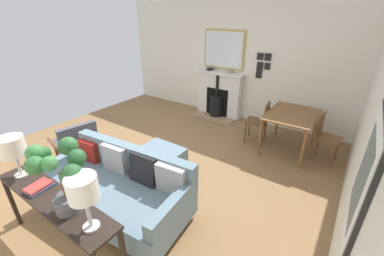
# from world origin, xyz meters

# --- Properties ---
(ground_plane) EXTENTS (5.71, 5.77, 0.01)m
(ground_plane) POSITION_xyz_m (0.00, 0.00, -0.00)
(ground_plane) COLOR olive
(wall_back) EXTENTS (5.71, 0.12, 2.64)m
(wall_back) POSITION_xyz_m (0.00, 2.89, 1.32)
(wall_back) COLOR silver
(wall_back) RESTS_ON ground
(wall_left) EXTENTS (0.12, 5.77, 2.64)m
(wall_left) POSITION_xyz_m (-2.85, 0.00, 1.32)
(wall_left) COLOR silver
(wall_left) RESTS_ON ground
(fireplace) EXTENTS (0.58, 1.20, 1.09)m
(fireplace) POSITION_xyz_m (-2.64, -0.10, 0.49)
(fireplace) COLOR #9E7A5B
(fireplace) RESTS_ON ground
(mirror_over_mantel) EXTENTS (0.04, 1.02, 0.87)m
(mirror_over_mantel) POSITION_xyz_m (-2.77, -0.10, 1.58)
(mirror_over_mantel) COLOR tan
(mantel_bowl_near) EXTENTS (0.16, 0.16, 0.05)m
(mantel_bowl_near) POSITION_xyz_m (-2.67, -0.41, 1.11)
(mantel_bowl_near) COLOR black
(mantel_bowl_near) RESTS_ON fireplace
(mantel_bowl_far) EXTENTS (0.16, 0.16, 0.04)m
(mantel_bowl_far) POSITION_xyz_m (-2.67, 0.11, 1.11)
(mantel_bowl_far) COLOR #9E9384
(mantel_bowl_far) RESTS_ON fireplace
(framed_print_on_back_wall) EXTENTS (0.79, 0.04, 0.83)m
(framed_print_on_back_wall) POSITION_xyz_m (0.87, 2.81, 1.44)
(framed_print_on_back_wall) COLOR black
(sofa) EXTENTS (1.08, 1.98, 0.79)m
(sofa) POSITION_xyz_m (0.97, 0.46, 0.34)
(sofa) COLOR #B2B2B7
(sofa) RESTS_ON ground
(ottoman) EXTENTS (0.65, 0.70, 0.37)m
(ottoman) POSITION_xyz_m (0.04, 0.30, 0.23)
(ottoman) COLOR #B2B2B7
(ottoman) RESTS_ON ground
(armchair_accent) EXTENTS (0.77, 0.69, 0.77)m
(armchair_accent) POSITION_xyz_m (0.64, -0.99, 0.43)
(armchair_accent) COLOR brown
(armchair_accent) RESTS_ON ground
(console_table) EXTENTS (0.33, 1.69, 0.72)m
(console_table) POSITION_xyz_m (1.73, 0.46, 0.63)
(console_table) COLOR black
(console_table) RESTS_ON ground
(table_lamp_near_end) EXTENTS (0.26, 0.26, 0.47)m
(table_lamp_near_end) POSITION_xyz_m (1.73, -0.17, 1.08)
(table_lamp_near_end) COLOR beige
(table_lamp_near_end) RESTS_ON console_table
(table_lamp_far_end) EXTENTS (0.24, 0.24, 0.51)m
(table_lamp_far_end) POSITION_xyz_m (1.73, 1.09, 1.12)
(table_lamp_far_end) COLOR #B2B2B7
(table_lamp_far_end) RESTS_ON console_table
(potted_plant) EXTENTS (0.49, 0.57, 0.67)m
(potted_plant) POSITION_xyz_m (1.70, 0.76, 1.15)
(potted_plant) COLOR #4C4C51
(potted_plant) RESTS_ON console_table
(book_stack) EXTENTS (0.26, 0.19, 0.05)m
(book_stack) POSITION_xyz_m (1.73, 0.22, 0.75)
(book_stack) COLOR #38517F
(book_stack) RESTS_ON console_table
(dining_table) EXTENTS (1.10, 0.81, 0.74)m
(dining_table) POSITION_xyz_m (-1.83, 1.81, 0.65)
(dining_table) COLOR brown
(dining_table) RESTS_ON ground
(dining_chair_near_fireplace) EXTENTS (0.45, 0.45, 0.82)m
(dining_chair_near_fireplace) POSITION_xyz_m (-1.84, 1.27, 0.49)
(dining_chair_near_fireplace) COLOR brown
(dining_chair_near_fireplace) RESTS_ON ground
(dining_chair_by_back_wall) EXTENTS (0.45, 0.45, 0.83)m
(dining_chair_by_back_wall) POSITION_xyz_m (-1.84, 2.36, 0.49)
(dining_chair_by_back_wall) COLOR brown
(dining_chair_by_back_wall) RESTS_ON ground
(photo_gallery_row) EXTENTS (0.02, 0.31, 0.55)m
(photo_gallery_row) POSITION_xyz_m (-2.78, 0.84, 1.35)
(photo_gallery_row) COLOR black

